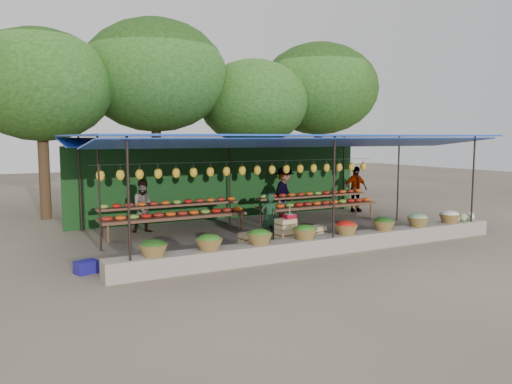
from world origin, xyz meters
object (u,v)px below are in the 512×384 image
blue_crate_front (140,266)px  weighing_scale (290,216)px  vendor_seated (269,218)px  blue_crate_back (86,267)px  crate_counter (285,237)px

blue_crate_front → weighing_scale: bearing=6.0°
vendor_seated → blue_crate_back: 4.89m
blue_crate_front → blue_crate_back: bearing=152.6°
crate_counter → weighing_scale: size_ratio=7.96×
weighing_scale → blue_crate_back: (-4.82, 0.06, -0.71)m
vendor_seated → blue_crate_back: size_ratio=3.01×
weighing_scale → blue_crate_back: weighing_scale is taller
vendor_seated → blue_crate_back: bearing=23.8°
blue_crate_front → blue_crate_back: blue_crate_front is taller
blue_crate_front → crate_counter: bearing=6.3°
weighing_scale → vendor_seated: vendor_seated is taller
crate_counter → blue_crate_back: 4.68m
weighing_scale → blue_crate_back: bearing=179.3°
blue_crate_back → blue_crate_front: bearing=-43.5°
weighing_scale → blue_crate_front: size_ratio=0.58×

